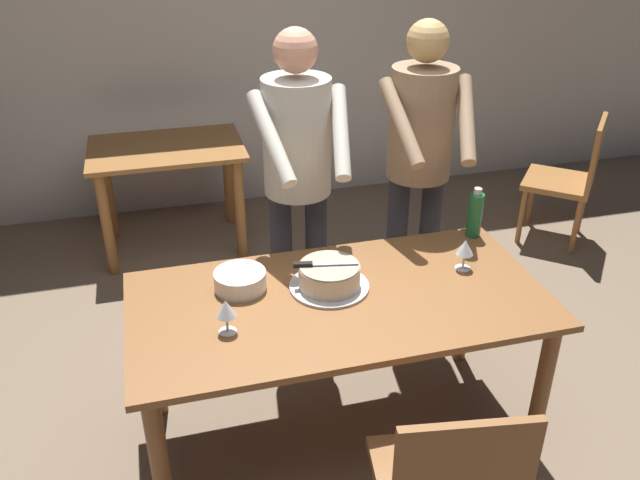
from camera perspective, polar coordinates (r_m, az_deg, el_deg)
The scene contains 13 objects.
ground_plane at distance 3.21m, azimuth 1.51°, elevation -16.25°, with size 14.00×14.00×0.00m, color #7A6651.
back_wall at distance 5.03m, azimuth -7.54°, elevation 17.92°, with size 10.00×0.12×2.70m, color beige.
main_dining_table at distance 2.79m, azimuth 1.68°, elevation -6.82°, with size 1.73×0.87×0.75m.
cake_on_platter at distance 2.77m, azimuth 0.81°, elevation -3.23°, with size 0.34×0.34×0.11m.
cake_knife at distance 2.73m, azimuth -0.68°, elevation -2.13°, with size 0.27×0.07×0.02m.
plate_stack at distance 2.79m, azimuth -6.94°, elevation -3.49°, with size 0.22×0.22×0.08m.
wine_glass_near at distance 2.95m, azimuth 12.45°, elevation -0.71°, with size 0.08×0.08×0.14m.
wine_glass_far at distance 2.50m, azimuth -8.15°, elevation -5.99°, with size 0.08×0.08×0.14m.
water_bottle at distance 3.23m, azimuth 13.28°, elevation 2.19°, with size 0.07×0.07×0.25m.
person_cutting_cake at distance 3.13m, azimuth -1.93°, elevation 6.28°, with size 0.47×0.55×1.72m.
person_standing_beside at distance 3.34m, azimuth 8.64°, elevation 7.47°, with size 0.46×0.57×1.72m.
background_table at distance 4.53m, azimuth -13.01°, elevation 6.00°, with size 1.00×0.70×0.74m.
background_chair_1 at distance 4.85m, azimuth 20.91°, elevation 5.23°, with size 0.62×0.62×0.90m.
Camera 1 is at (-0.67, -2.17, 2.26)m, focal length 36.93 mm.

